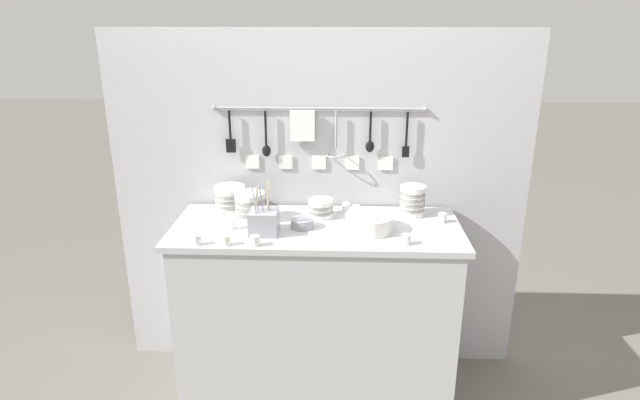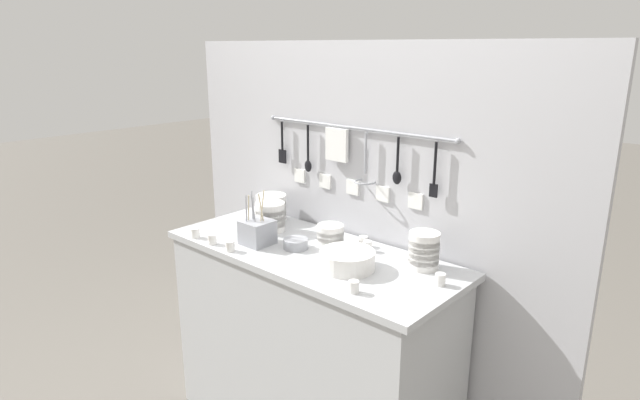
# 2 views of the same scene
# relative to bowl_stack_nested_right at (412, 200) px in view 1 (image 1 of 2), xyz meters

# --- Properties ---
(ground_plane) EXTENTS (20.00, 20.00, 0.00)m
(ground_plane) POSITION_rel_bowl_stack_nested_right_xyz_m (-0.48, -0.17, -1.03)
(ground_plane) COLOR #666059
(counter) EXTENTS (1.39, 0.57, 0.95)m
(counter) POSITION_rel_bowl_stack_nested_right_xyz_m (-0.48, -0.17, -0.55)
(counter) COLOR #B7BABC
(counter) RESTS_ON ground
(back_wall) EXTENTS (2.19, 0.11, 1.85)m
(back_wall) POSITION_rel_bowl_stack_nested_right_xyz_m (-0.48, 0.15, -0.10)
(back_wall) COLOR #B2B2B7
(back_wall) RESTS_ON ground
(bowl_stack_nested_right) EXTENTS (0.13, 0.13, 0.15)m
(bowl_stack_nested_right) POSITION_rel_bowl_stack_nested_right_xyz_m (0.00, 0.00, 0.00)
(bowl_stack_nested_right) COLOR white
(bowl_stack_nested_right) RESTS_ON counter
(bowl_stack_back_corner) EXTENTS (0.16, 0.16, 0.13)m
(bowl_stack_back_corner) POSITION_rel_bowl_stack_nested_right_xyz_m (-0.93, 0.02, -0.01)
(bowl_stack_back_corner) COLOR white
(bowl_stack_back_corner) RESTS_ON counter
(bowl_stack_wide_centre) EXTENTS (0.15, 0.15, 0.14)m
(bowl_stack_wide_centre) POSITION_rel_bowl_stack_nested_right_xyz_m (-0.81, -0.10, -0.01)
(bowl_stack_wide_centre) COLOR white
(bowl_stack_wide_centre) RESTS_ON counter
(bowl_stack_tall_left) EXTENTS (0.12, 0.12, 0.09)m
(bowl_stack_tall_left) POSITION_rel_bowl_stack_nested_right_xyz_m (-0.46, -0.05, -0.03)
(bowl_stack_tall_left) COLOR white
(bowl_stack_tall_left) RESTS_ON counter
(plate_stack) EXTENTS (0.23, 0.23, 0.08)m
(plate_stack) POSITION_rel_bowl_stack_nested_right_xyz_m (-0.23, -0.21, -0.04)
(plate_stack) COLOR white
(plate_stack) RESTS_ON counter
(steel_mixing_bowl) EXTENTS (0.11, 0.11, 0.04)m
(steel_mixing_bowl) POSITION_rel_bowl_stack_nested_right_xyz_m (-0.54, -0.19, -0.05)
(steel_mixing_bowl) COLOR #93969E
(steel_mixing_bowl) RESTS_ON counter
(cutlery_caddy) EXTENTS (0.13, 0.13, 0.26)m
(cutlery_caddy) POSITION_rel_bowl_stack_nested_right_xyz_m (-0.72, -0.27, -0.02)
(cutlery_caddy) COLOR #93969E
(cutlery_caddy) RESTS_ON counter
(cup_mid_row) EXTENTS (0.04, 0.04, 0.05)m
(cup_mid_row) POSITION_rel_bowl_stack_nested_right_xyz_m (-0.28, -0.00, -0.05)
(cup_mid_row) COLOR white
(cup_mid_row) RESTS_ON counter
(cup_back_right) EXTENTS (0.04, 0.04, 0.05)m
(cup_back_right) POSITION_rel_bowl_stack_nested_right_xyz_m (-0.99, -0.41, -0.05)
(cup_back_right) COLOR white
(cup_back_right) RESTS_ON counter
(cup_back_left) EXTENTS (0.04, 0.04, 0.05)m
(cup_back_left) POSITION_rel_bowl_stack_nested_right_xyz_m (-0.07, -0.37, -0.05)
(cup_back_left) COLOR white
(cup_back_left) RESTS_ON counter
(cup_front_left) EXTENTS (0.04, 0.04, 0.05)m
(cup_front_left) POSITION_rel_bowl_stack_nested_right_xyz_m (-0.86, -0.41, -0.05)
(cup_front_left) COLOR white
(cup_front_left) RESTS_ON counter
(cup_by_caddy) EXTENTS (0.04, 0.04, 0.05)m
(cup_by_caddy) POSITION_rel_bowl_stack_nested_right_xyz_m (0.14, -0.10, -0.05)
(cup_by_caddy) COLOR white
(cup_by_caddy) RESTS_ON counter
(cup_beside_plates) EXTENTS (0.04, 0.04, 0.05)m
(cup_beside_plates) POSITION_rel_bowl_stack_nested_right_xyz_m (-0.33, 0.03, -0.05)
(cup_beside_plates) COLOR white
(cup_beside_plates) RESTS_ON counter
(cup_front_right) EXTENTS (0.04, 0.04, 0.05)m
(cup_front_right) POSITION_rel_bowl_stack_nested_right_xyz_m (-0.73, -0.41, -0.05)
(cup_front_right) COLOR white
(cup_front_right) RESTS_ON counter
(cup_edge_far) EXTENTS (0.04, 0.04, 0.05)m
(cup_edge_far) POSITION_rel_bowl_stack_nested_right_xyz_m (-0.88, -0.22, -0.05)
(cup_edge_far) COLOR white
(cup_edge_far) RESTS_ON counter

